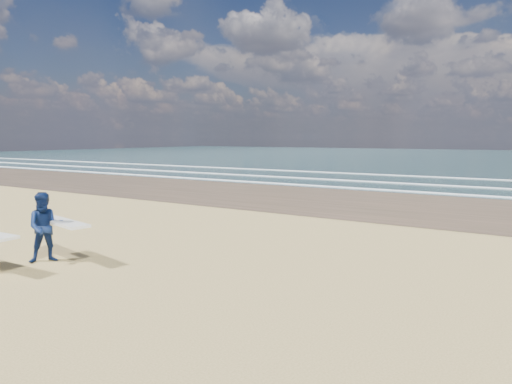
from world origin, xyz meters
The scene contains 1 object.
surfer_far centered at (-0.05, 2.21, 0.93)m, with size 2.26×1.39×1.85m.
Camera 1 is at (10.81, -4.92, 3.29)m, focal length 32.00 mm.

